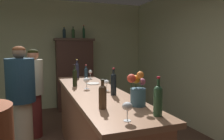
# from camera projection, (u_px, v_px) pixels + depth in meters

# --- Properties ---
(wall_back) EXTENTS (5.65, 0.12, 2.81)m
(wall_back) POSITION_uv_depth(u_px,v_px,m) (41.00, 55.00, 5.41)
(wall_back) COLOR #B2BA90
(wall_back) RESTS_ON ground
(bar_counter) EXTENTS (0.67, 2.77, 1.04)m
(bar_counter) POSITION_uv_depth(u_px,v_px,m) (95.00, 128.00, 2.82)
(bar_counter) COLOR #8E5A41
(bar_counter) RESTS_ON ground
(display_cabinet) EXTENTS (0.98, 0.45, 1.83)m
(display_cabinet) POSITION_uv_depth(u_px,v_px,m) (75.00, 73.00, 5.44)
(display_cabinet) COLOR #432922
(display_cabinet) RESTS_ON ground
(wine_bottle_chardonnay) EXTENTS (0.07, 0.07, 0.27)m
(wine_bottle_chardonnay) POSITION_uv_depth(u_px,v_px,m) (103.00, 95.00, 1.92)
(wine_bottle_chardonnay) COLOR #483320
(wine_bottle_chardonnay) RESTS_ON bar_counter
(wine_bottle_malbec) EXTENTS (0.07, 0.07, 0.32)m
(wine_bottle_malbec) POSITION_uv_depth(u_px,v_px,m) (114.00, 83.00, 2.48)
(wine_bottle_malbec) COLOR black
(wine_bottle_malbec) RESTS_ON bar_counter
(wine_bottle_syrah) EXTENTS (0.07, 0.07, 0.33)m
(wine_bottle_syrah) POSITION_uv_depth(u_px,v_px,m) (158.00, 99.00, 1.73)
(wine_bottle_syrah) COLOR #2D5234
(wine_bottle_syrah) RESTS_ON bar_counter
(wine_bottle_riesling) EXTENTS (0.06, 0.06, 0.32)m
(wine_bottle_riesling) POSITION_uv_depth(u_px,v_px,m) (75.00, 77.00, 3.03)
(wine_bottle_riesling) COLOR black
(wine_bottle_riesling) RESTS_ON bar_counter
(wine_bottle_merlot) EXTENTS (0.06, 0.06, 0.27)m
(wine_bottle_merlot) POSITION_uv_depth(u_px,v_px,m) (86.00, 73.00, 3.62)
(wine_bottle_merlot) COLOR #1B2D3B
(wine_bottle_merlot) RESTS_ON bar_counter
(wine_bottle_rose) EXTENTS (0.08, 0.08, 0.35)m
(wine_bottle_rose) POSITION_uv_depth(u_px,v_px,m) (77.00, 69.00, 3.88)
(wine_bottle_rose) COLOR #202231
(wine_bottle_rose) RESTS_ON bar_counter
(wine_glass_front) EXTENTS (0.08, 0.08, 0.14)m
(wine_glass_front) POSITION_uv_depth(u_px,v_px,m) (106.00, 82.00, 2.75)
(wine_glass_front) COLOR white
(wine_glass_front) RESTS_ON bar_counter
(wine_glass_mid) EXTENTS (0.08, 0.08, 0.15)m
(wine_glass_mid) POSITION_uv_depth(u_px,v_px,m) (127.00, 107.00, 1.61)
(wine_glass_mid) COLOR white
(wine_glass_mid) RESTS_ON bar_counter
(wine_glass_rear) EXTENTS (0.08, 0.08, 0.15)m
(wine_glass_rear) POSITION_uv_depth(u_px,v_px,m) (86.00, 80.00, 2.86)
(wine_glass_rear) COLOR white
(wine_glass_rear) RESTS_ON bar_counter
(wine_glass_spare) EXTENTS (0.06, 0.06, 0.16)m
(wine_glass_spare) POSITION_uv_depth(u_px,v_px,m) (90.00, 72.00, 3.81)
(wine_glass_spare) COLOR white
(wine_glass_spare) RESTS_ON bar_counter
(flower_arrangement) EXTENTS (0.19, 0.15, 0.34)m
(flower_arrangement) POSITION_uv_depth(u_px,v_px,m) (137.00, 91.00, 2.03)
(flower_arrangement) COLOR #355B72
(flower_arrangement) RESTS_ON bar_counter
(cheese_plate) EXTENTS (0.20, 0.20, 0.01)m
(cheese_plate) POSITION_uv_depth(u_px,v_px,m) (93.00, 84.00, 3.25)
(cheese_plate) COLOR white
(cheese_plate) RESTS_ON bar_counter
(display_bottle_left) EXTENTS (0.08, 0.08, 0.29)m
(display_bottle_left) POSITION_uv_depth(u_px,v_px,m) (64.00, 33.00, 5.25)
(display_bottle_left) COLOR #1B2D35
(display_bottle_left) RESTS_ON display_cabinet
(display_bottle_midleft) EXTENTS (0.08, 0.08, 0.30)m
(display_bottle_midleft) POSITION_uv_depth(u_px,v_px,m) (73.00, 33.00, 5.32)
(display_bottle_midleft) COLOR #284726
(display_bottle_midleft) RESTS_ON display_cabinet
(display_bottle_center) EXTENTS (0.06, 0.06, 0.34)m
(display_bottle_center) POSITION_uv_depth(u_px,v_px,m) (84.00, 33.00, 5.41)
(display_bottle_center) COLOR #14341F
(display_bottle_center) RESTS_ON display_cabinet
(patron_by_cabinet) EXTENTS (0.40, 0.40, 1.62)m
(patron_by_cabinet) POSITION_uv_depth(u_px,v_px,m) (21.00, 98.00, 3.01)
(patron_by_cabinet) COLOR #B7AC8E
(patron_by_cabinet) RESTS_ON ground
(patron_redhead) EXTENTS (0.31, 0.31, 1.57)m
(patron_redhead) POSITION_uv_depth(u_px,v_px,m) (34.00, 89.00, 3.72)
(patron_redhead) COLOR maroon
(patron_redhead) RESTS_ON ground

